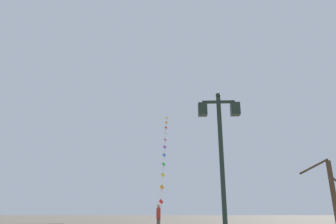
{
  "coord_description": "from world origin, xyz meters",
  "views": [
    {
      "loc": [
        0.32,
        -2.54,
        1.32
      ],
      "look_at": [
        -0.37,
        15.86,
        7.38
      ],
      "focal_mm": 32.16,
      "sensor_mm": 36.0,
      "label": 1
    }
  ],
  "objects_px": {
    "kite_flyer": "(159,218)",
    "bare_tree": "(333,197)",
    "kite_train": "(164,152)",
    "twin_lantern_lamp_post": "(221,139)"
  },
  "relations": [
    {
      "from": "kite_train",
      "to": "bare_tree",
      "type": "height_order",
      "value": "kite_train"
    },
    {
      "from": "kite_train",
      "to": "bare_tree",
      "type": "xyz_separation_m",
      "value": [
        8.55,
        -14.56,
        -4.91
      ]
    },
    {
      "from": "twin_lantern_lamp_post",
      "to": "bare_tree",
      "type": "relative_size",
      "value": 1.33
    },
    {
      "from": "kite_train",
      "to": "twin_lantern_lamp_post",
      "type": "bearing_deg",
      "value": -82.28
    },
    {
      "from": "kite_train",
      "to": "kite_flyer",
      "type": "height_order",
      "value": "kite_train"
    },
    {
      "from": "twin_lantern_lamp_post",
      "to": "bare_tree",
      "type": "height_order",
      "value": "twin_lantern_lamp_post"
    },
    {
      "from": "kite_flyer",
      "to": "bare_tree",
      "type": "height_order",
      "value": "bare_tree"
    },
    {
      "from": "kite_train",
      "to": "kite_flyer",
      "type": "bearing_deg",
      "value": -88.99
    },
    {
      "from": "kite_flyer",
      "to": "twin_lantern_lamp_post",
      "type": "bearing_deg",
      "value": -166.31
    },
    {
      "from": "kite_flyer",
      "to": "bare_tree",
      "type": "relative_size",
      "value": 0.46
    }
  ]
}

